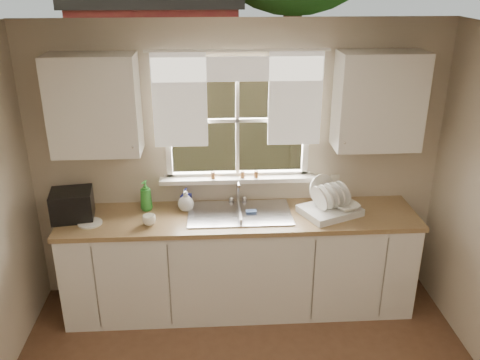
{
  "coord_description": "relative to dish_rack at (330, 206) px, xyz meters",
  "views": [
    {
      "loc": [
        -0.23,
        -2.18,
        2.86
      ],
      "look_at": [
        0.0,
        1.65,
        1.25
      ],
      "focal_mm": 38.0,
      "sensor_mm": 36.0,
      "label": 1
    }
  ],
  "objects": [
    {
      "name": "room_walls",
      "position": [
        -0.77,
        -1.74,
        0.25
      ],
      "size": [
        3.62,
        4.02,
        2.5
      ],
      "color": "beige",
      "rests_on": "ground"
    },
    {
      "name": "ceiling",
      "position": [
        -0.77,
        -1.67,
        1.52
      ],
      "size": [
        3.6,
        4.0,
        0.02
      ],
      "primitive_type": "cube",
      "color": "silver",
      "rests_on": "room_walls"
    },
    {
      "name": "window",
      "position": [
        -0.77,
        0.33,
        0.5
      ],
      "size": [
        1.38,
        0.16,
        1.06
      ],
      "color": "white",
      "rests_on": "room_walls"
    },
    {
      "name": "curtains",
      "position": [
        -0.77,
        0.28,
        0.95
      ],
      "size": [
        1.5,
        0.03,
        0.81
      ],
      "color": "white",
      "rests_on": "room_walls"
    },
    {
      "name": "base_cabinets",
      "position": [
        -0.77,
        0.01,
        -0.55
      ],
      "size": [
        3.0,
        0.62,
        0.87
      ],
      "primitive_type": "cube",
      "color": "white",
      "rests_on": "ground"
    },
    {
      "name": "countertop",
      "position": [
        -0.77,
        0.01,
        -0.09
      ],
      "size": [
        3.04,
        0.65,
        0.04
      ],
      "primitive_type": "cube",
      "color": "#94754A",
      "rests_on": "base_cabinets"
    },
    {
      "name": "upper_cabinet_left",
      "position": [
        -1.92,
        0.15,
        0.87
      ],
      "size": [
        0.7,
        0.33,
        0.8
      ],
      "primitive_type": "cube",
      "color": "white",
      "rests_on": "room_walls"
    },
    {
      "name": "upper_cabinet_right",
      "position": [
        0.38,
        0.15,
        0.87
      ],
      "size": [
        0.7,
        0.33,
        0.8
      ],
      "primitive_type": "cube",
      "color": "white",
      "rests_on": "room_walls"
    },
    {
      "name": "wall_outlet",
      "position": [
        0.11,
        0.31,
        0.1
      ],
      "size": [
        0.08,
        0.01,
        0.12
      ],
      "primitive_type": "cube",
      "color": "beige",
      "rests_on": "room_walls"
    },
    {
      "name": "sill_jars",
      "position": [
        -0.78,
        0.27,
        0.2
      ],
      "size": [
        0.42,
        0.04,
        0.06
      ],
      "color": "brown",
      "rests_on": "window"
    },
    {
      "name": "sink",
      "position": [
        -0.77,
        0.04,
        -0.15
      ],
      "size": [
        0.88,
        0.52,
        0.4
      ],
      "color": "#B7B7BC",
      "rests_on": "countertop"
    },
    {
      "name": "dish_rack",
      "position": [
        0.0,
        0.0,
        0.0
      ],
      "size": [
        0.57,
        0.52,
        0.31
      ],
      "color": "white",
      "rests_on": "countertop"
    },
    {
      "name": "bowl",
      "position": [
        0.13,
        -0.05,
        0.01
      ],
      "size": [
        0.27,
        0.27,
        0.05
      ],
      "primitive_type": "imported",
      "rotation": [
        0.0,
        0.0,
        0.36
      ],
      "color": "white",
      "rests_on": "dish_rack"
    },
    {
      "name": "soap_bottle_a",
      "position": [
        -1.57,
        0.17,
        0.06
      ],
      "size": [
        0.13,
        0.14,
        0.27
      ],
      "primitive_type": "imported",
      "rotation": [
        0.0,
        0.0,
        -0.36
      ],
      "color": "green",
      "rests_on": "countertop"
    },
    {
      "name": "soap_bottle_b",
      "position": [
        -1.23,
        0.2,
        0.01
      ],
      "size": [
        0.1,
        0.1,
        0.18
      ],
      "primitive_type": "imported",
      "rotation": [
        0.0,
        0.0,
        -0.34
      ],
      "color": "blue",
      "rests_on": "countertop"
    },
    {
      "name": "soap_bottle_c",
      "position": [
        -1.23,
        0.14,
        0.02
      ],
      "size": [
        0.18,
        0.18,
        0.18
      ],
      "primitive_type": "imported",
      "rotation": [
        0.0,
        0.0,
        -0.35
      ],
      "color": "beige",
      "rests_on": "countertop"
    },
    {
      "name": "saucer",
      "position": [
        -2.01,
        -0.07,
        -0.07
      ],
      "size": [
        0.2,
        0.2,
        0.01
      ],
      "primitive_type": "cylinder",
      "color": "white",
      "rests_on": "countertop"
    },
    {
      "name": "cup",
      "position": [
        -1.52,
        -0.12,
        -0.03
      ],
      "size": [
        0.13,
        0.13,
        0.09
      ],
      "primitive_type": "imported",
      "rotation": [
        0.0,
        0.0,
        -0.21
      ],
      "color": "white",
      "rests_on": "countertop"
    },
    {
      "name": "black_appliance",
      "position": [
        -2.17,
        0.05,
        0.05
      ],
      "size": [
        0.37,
        0.33,
        0.24
      ],
      "primitive_type": "cube",
      "rotation": [
        0.0,
        0.0,
        0.14
      ],
      "color": "black",
      "rests_on": "countertop"
    }
  ]
}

